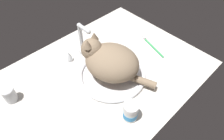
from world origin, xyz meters
TOP-DOWN VIEW (x-y plane):
  - countertop at (0.00, 0.00)cm, footprint 104.33×74.29cm
  - sink_basin at (4.49, -3.90)cm, footprint 32.89×32.89cm
  - faucet at (4.49, 18.14)cm, footprint 20.29×10.31cm
  - cat at (3.91, -2.39)cm, footprint 28.56×36.13cm
  - pill_bottle at (-5.77, -25.18)cm, footprint 6.13×6.13cm
  - metal_jar at (-36.68, 16.38)cm, footprint 5.38×5.38cm
  - toothbrush at (35.14, -4.22)cm, footprint 6.11×18.64cm

SIDE VIEW (x-z plane):
  - countertop at x=0.00cm, z-range 0.00..3.00cm
  - toothbrush at x=35.14cm, z-range 2.76..4.46cm
  - sink_basin at x=4.49cm, z-range 2.86..4.99cm
  - metal_jar at x=-36.68cm, z-range 3.02..10.21cm
  - pill_bottle at x=-5.77cm, z-range 2.67..11.94cm
  - faucet at x=4.49cm, z-range 0.87..19.71cm
  - cat at x=3.91cm, z-range 3.48..21.96cm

